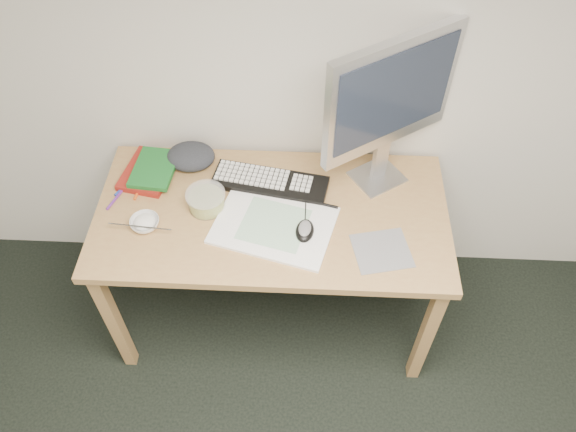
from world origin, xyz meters
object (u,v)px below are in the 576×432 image
Objects in this scene: sketchpad at (274,225)px; rice_bowl at (145,223)px; desk at (272,225)px; keyboard at (270,183)px; monitor at (391,99)px.

rice_bowl reaches higher than sketchpad.
desk is at bearing 116.26° from sketchpad.
keyboard is 4.17× the size of rice_bowl.
keyboard is 0.72× the size of monitor.
sketchpad is at bearing -78.83° from desk.
rice_bowl reaches higher than keyboard.
desk is 0.18m from keyboard.
monitor is 5.80× the size of rice_bowl.
sketchpad is at bearing 2.62° from rice_bowl.
desk is 2.13× the size of monitor.
keyboard is 0.60m from monitor.
monitor reaches higher than sketchpad.
keyboard reaches higher than sketchpad.
monitor is at bearing 49.36° from sketchpad.
monitor is at bearing 18.50° from rice_bowl.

